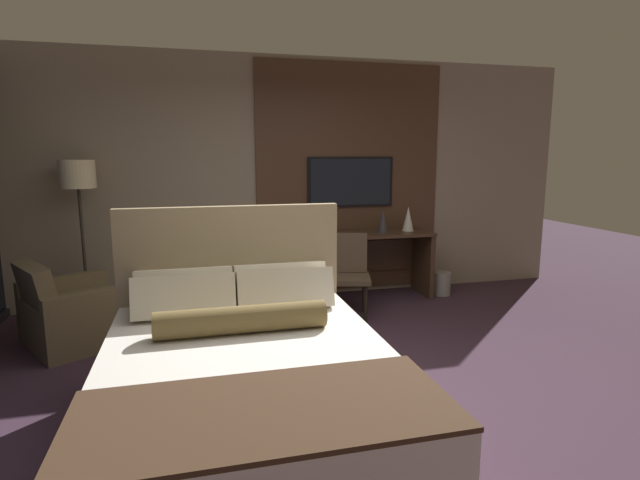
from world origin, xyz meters
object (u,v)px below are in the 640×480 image
armchair_by_window (75,315)px  bed (247,384)px  tv (351,182)px  desk_chair (346,268)px  desk (356,254)px  book (310,234)px  floor_lamp (79,187)px  vase_tall (408,219)px  waste_bin (441,283)px  vase_short (383,221)px

armchair_by_window → bed: bearing=-176.3°
tv → desk_chair: bearing=-110.5°
desk → armchair_by_window: (-2.91, -0.76, -0.27)m
desk_chair → book: desk_chair is taller
book → armchair_by_window: bearing=-163.8°
armchair_by_window → desk_chair: bearing=-116.3°
bed → floor_lamp: bearing=116.7°
bed → tv: size_ratio=2.05×
vase_tall → book: (-1.21, -0.03, -0.13)m
desk → waste_bin: size_ratio=6.27×
bed → book: bearing=69.1°
armchair_by_window → book: size_ratio=4.54×
bed → waste_bin: (2.64, 2.59, -0.23)m
floor_lamp → vase_short: 3.28m
desk → armchair_by_window: size_ratio=1.56×
tv → book: (-0.57, -0.31, -0.56)m
desk → book: bearing=-172.5°
floor_lamp → vase_short: (3.25, -0.03, -0.45)m
vase_short → waste_bin: bearing=-6.5°
floor_lamp → vase_tall: bearing=-0.3°
tv → desk: bearing=-90.0°
bed → vase_tall: bed is taller
desk_chair → vase_short: (0.61, 0.52, 0.41)m
armchair_by_window → book: 2.49m
vase_short → waste_bin: size_ratio=0.92×
desk_chair → vase_tall: (0.93, 0.53, 0.43)m
desk → vase_tall: size_ratio=6.08×
book → tv: bearing=28.3°
floor_lamp → armchair_by_window: bearing=-87.5°
waste_bin → tv: bearing=160.6°
bed → book: 2.87m
vase_tall → desk: bearing=175.8°
bed → book: bed is taller
desk → tv: 0.87m
desk_chair → desk: bearing=78.0°
floor_lamp → vase_tall: 3.60m
desk_chair → floor_lamp: size_ratio=0.53×
desk_chair → book: size_ratio=3.49×
vase_short → bed: bearing=-125.3°
tv → waste_bin: (1.06, -0.37, -1.23)m
waste_bin → desk: bearing=172.5°
tv → floor_lamp: bearing=-174.9°
vase_short → book: 0.89m
tv → vase_short: bearing=-42.9°
desk → vase_tall: vase_tall is taller
desk_chair → vase_tall: 1.15m
desk → vase_tall: 0.75m
bed → vase_tall: 3.53m
bed → tv: tv is taller
vase_tall → book: size_ratio=1.16×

